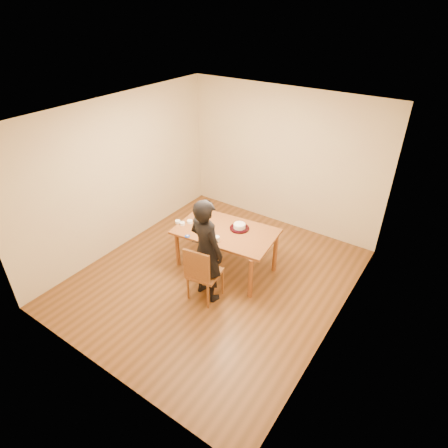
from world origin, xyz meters
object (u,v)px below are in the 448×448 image
Objects in this scene: dining_table at (226,232)px; dining_chair at (205,273)px; cake at (239,226)px; cake_plate at (239,228)px; person at (206,251)px.

dining_chair is (0.15, -0.78, -0.28)m from dining_table.
cake reaches higher than dining_chair.
dining_table is 3.64× the size of dining_chair.
cake_plate reaches higher than dining_chair.
cake is at bearing 0.00° from cake_plate.
cake_plate is 0.19× the size of person.
person is at bearing -90.49° from cake_plate.
dining_chair is at bearing -90.47° from cake_plate.
cake is at bearing 40.41° from dining_table.
cake_plate is (0.16, 0.17, 0.03)m from dining_table.
dining_table reaches higher than dining_chair.
dining_table is 5.06× the size of cake_plate.
cake_plate is 1.63× the size of cake.
cake is (0.00, 0.00, 0.04)m from cake_plate.
cake is (0.01, 0.94, 0.36)m from dining_chair.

